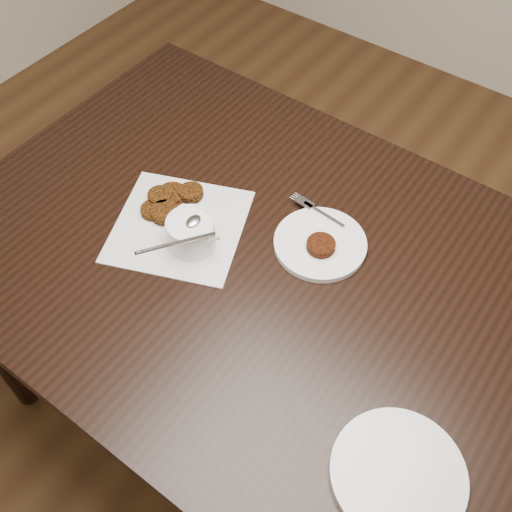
{
  "coord_description": "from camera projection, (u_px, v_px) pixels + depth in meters",
  "views": [
    {
      "loc": [
        0.37,
        -0.53,
        1.74
      ],
      "look_at": [
        -0.05,
        0.06,
        0.8
      ],
      "focal_mm": 41.96,
      "sensor_mm": 36.0,
      "label": 1
    }
  ],
  "objects": [
    {
      "name": "patty_cluster",
      "position": [
        167.0,
        203.0,
        1.32
      ],
      "size": [
        0.27,
        0.27,
        0.02
      ],
      "primitive_type": null,
      "rotation": [
        0.0,
        0.0,
        0.34
      ],
      "color": "#63330D",
      "rests_on": "napkin"
    },
    {
      "name": "floor",
      "position": [
        259.0,
        441.0,
        1.77
      ],
      "size": [
        4.0,
        4.0,
        0.0
      ],
      "primitive_type": "plane",
      "color": "#54381D",
      "rests_on": "ground"
    },
    {
      "name": "plate_empty",
      "position": [
        398.0,
        474.0,
        0.97
      ],
      "size": [
        0.23,
        0.23,
        0.02
      ],
      "primitive_type": "cylinder",
      "rotation": [
        0.0,
        0.0,
        -0.04
      ],
      "color": "silver",
      "rests_on": "table"
    },
    {
      "name": "table",
      "position": [
        281.0,
        360.0,
        1.52
      ],
      "size": [
        1.49,
        0.96,
        0.75
      ],
      "primitive_type": "cube",
      "color": "black",
      "rests_on": "floor"
    },
    {
      "name": "sauce_ramekin",
      "position": [
        190.0,
        222.0,
        1.21
      ],
      "size": [
        0.18,
        0.18,
        0.14
      ],
      "primitive_type": null,
      "rotation": [
        0.0,
        0.0,
        0.4
      ],
      "color": "white",
      "rests_on": "napkin"
    },
    {
      "name": "plate_with_patty",
      "position": [
        320.0,
        241.0,
        1.26
      ],
      "size": [
        0.21,
        0.21,
        0.03
      ],
      "primitive_type": null,
      "rotation": [
        0.0,
        0.0,
        -0.08
      ],
      "color": "white",
      "rests_on": "table"
    },
    {
      "name": "napkin",
      "position": [
        179.0,
        226.0,
        1.3
      ],
      "size": [
        0.36,
        0.36,
        0.0
      ],
      "primitive_type": "cube",
      "rotation": [
        0.0,
        0.0,
        0.39
      ],
      "color": "silver",
      "rests_on": "table"
    }
  ]
}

